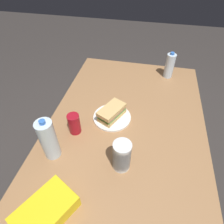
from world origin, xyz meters
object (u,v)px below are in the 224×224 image
dining_table (124,139)px  chip_bag (46,211)px  water_bottle_spare (49,140)px  water_bottle_tall (170,66)px  plastic_cup_stack (122,156)px  paper_plate (112,117)px  soda_can_red (74,124)px  sandwich (112,112)px

dining_table → chip_bag: chip_bag is taller
water_bottle_spare → dining_table: bearing=126.3°
water_bottle_tall → water_bottle_spare: 1.01m
chip_bag → plastic_cup_stack: (-0.28, 0.25, 0.05)m
paper_plate → water_bottle_spare: bearing=-37.9°
plastic_cup_stack → water_bottle_spare: size_ratio=0.69×
soda_can_red → plastic_cup_stack: plastic_cup_stack is taller
soda_can_red → water_bottle_spare: 0.18m
sandwich → soda_can_red: soda_can_red is taller
soda_can_red → chip_bag: 0.44m
water_bottle_tall → plastic_cup_stack: 0.86m
paper_plate → chip_bag: size_ratio=0.98×
dining_table → plastic_cup_stack: size_ratio=8.82×
sandwich → water_bottle_tall: bearing=148.5°
soda_can_red → water_bottle_tall: 0.84m
dining_table → plastic_cup_stack: bearing=4.3°
plastic_cup_stack → water_bottle_spare: (0.00, -0.35, 0.03)m
dining_table → chip_bag: size_ratio=6.40×
plastic_cup_stack → sandwich: bearing=-160.0°
soda_can_red → paper_plate: bearing=128.4°
water_bottle_tall → water_bottle_spare: water_bottle_spare is taller
sandwich → soda_can_red: bearing=-52.4°
paper_plate → chip_bag: 0.60m
paper_plate → water_bottle_spare: size_ratio=0.93×
dining_table → sandwich: size_ratio=7.16×
plastic_cup_stack → chip_bag: bearing=-42.2°
soda_can_red → chip_bag: (0.44, 0.04, -0.03)m
sandwich → chip_bag: sandwich is taller
soda_can_red → chip_bag: bearing=4.9°
paper_plate → water_bottle_tall: water_bottle_tall is taller
paper_plate → chip_bag: chip_bag is taller
soda_can_red → water_bottle_spare: bearing=-19.9°
sandwich → water_bottle_spare: bearing=-38.3°
paper_plate → soda_can_red: (0.14, -0.18, 0.05)m
paper_plate → plastic_cup_stack: bearing=19.7°
paper_plate → chip_bag: bearing=-13.7°
chip_bag → water_bottle_tall: 1.20m
paper_plate → water_bottle_tall: size_ratio=1.14×
dining_table → sandwich: bearing=-123.5°
water_bottle_spare → paper_plate: bearing=142.1°
plastic_cup_stack → dining_table: bearing=-175.7°
dining_table → water_bottle_tall: 0.66m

